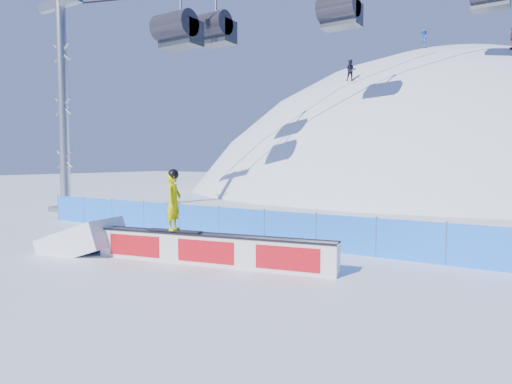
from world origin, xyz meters
The scene contains 7 objects.
ground centered at (0.00, 0.00, 0.00)m, with size 160.00×160.00×0.00m, color white.
snow_hill centered at (0.00, 42.00, -18.00)m, with size 64.00×64.00×64.00m.
safety_fence centered at (0.00, 4.50, 0.60)m, with size 22.05×0.05×1.30m.
rail_box centered at (1.34, 0.98, 0.44)m, with size 7.33×1.89×0.88m.
snow_ramp centered at (-3.18, 0.12, 0.00)m, with size 2.38×1.58×0.89m, color white, non-canonical shape.
snowboarder centered at (0.21, 0.77, 1.78)m, with size 1.77×0.71×1.82m.
distant_skiers centered at (3.01, 30.44, 11.33)m, with size 19.25×10.64×8.02m.
Camera 1 is at (9.37, -9.01, 2.95)m, focal length 32.00 mm.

